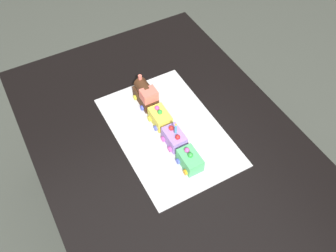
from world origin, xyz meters
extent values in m
plane|color=#474C44|center=(0.00, 0.00, 0.00)|extent=(8.00, 8.00, 0.00)
cube|color=black|center=(0.00, 0.00, 0.72)|extent=(1.40, 1.00, 0.03)
cube|color=black|center=(-0.64, -0.44, 0.35)|extent=(0.07, 0.07, 0.71)
cube|color=black|center=(-0.64, 0.44, 0.35)|extent=(0.07, 0.07, 0.71)
cube|color=silver|center=(-0.02, 0.02, 0.74)|extent=(0.60, 0.40, 0.00)
cube|color=#472816|center=(-0.21, 0.02, 0.77)|extent=(0.12, 0.06, 0.05)
cylinder|color=#472816|center=(-0.23, 0.02, 0.81)|extent=(0.07, 0.05, 0.05)
cube|color=#F27260|center=(-0.18, 0.02, 0.82)|extent=(0.06, 0.06, 0.04)
cylinder|color=#F27260|center=(-0.25, 0.02, 0.84)|extent=(0.02, 0.02, 0.03)
sphere|color=#F4EFCC|center=(-0.28, 0.02, 0.78)|extent=(0.02, 0.02, 0.02)
cylinder|color=yellow|center=(-0.24, -0.02, 0.76)|extent=(0.02, 0.01, 0.02)
cylinder|color=#4C59D8|center=(-0.18, -0.02, 0.76)|extent=(0.02, 0.01, 0.02)
cylinder|color=#4C59D8|center=(-0.24, 0.05, 0.76)|extent=(0.02, 0.01, 0.02)
cylinder|color=orange|center=(-0.18, 0.05, 0.76)|extent=(0.02, 0.01, 0.02)
cube|color=#F4E04C|center=(-0.08, 0.02, 0.77)|extent=(0.10, 0.06, 0.06)
cylinder|color=yellow|center=(-0.11, -0.02, 0.76)|extent=(0.02, 0.01, 0.02)
cylinder|color=#4C59D8|center=(-0.05, -0.02, 0.76)|extent=(0.02, 0.01, 0.02)
cylinder|color=#4C59D8|center=(-0.11, 0.05, 0.76)|extent=(0.02, 0.01, 0.02)
cylinder|color=green|center=(-0.05, 0.05, 0.76)|extent=(0.02, 0.01, 0.02)
sphere|color=green|center=(-0.08, 0.02, 0.81)|extent=(0.02, 0.02, 0.02)
sphere|color=#D84CB2|center=(-0.10, 0.02, 0.81)|extent=(0.02, 0.02, 0.02)
cube|color=#AD84E0|center=(0.04, 0.02, 0.77)|extent=(0.10, 0.06, 0.06)
cylinder|color=#D84CB2|center=(0.01, -0.02, 0.76)|extent=(0.02, 0.01, 0.02)
cylinder|color=#D84CB2|center=(0.07, -0.02, 0.76)|extent=(0.02, 0.01, 0.02)
cylinder|color=yellow|center=(0.01, 0.05, 0.76)|extent=(0.02, 0.01, 0.02)
cylinder|color=orange|center=(0.07, 0.05, 0.76)|extent=(0.02, 0.01, 0.02)
sphere|color=red|center=(0.06, 0.02, 0.81)|extent=(0.02, 0.02, 0.02)
sphere|color=red|center=(0.01, 0.02, 0.81)|extent=(0.02, 0.02, 0.02)
cube|color=#59CC7A|center=(0.16, 0.02, 0.77)|extent=(0.10, 0.06, 0.06)
cylinder|color=#4C59D8|center=(0.13, -0.02, 0.76)|extent=(0.02, 0.01, 0.02)
cylinder|color=orange|center=(0.18, -0.02, 0.76)|extent=(0.02, 0.01, 0.02)
cylinder|color=#4C59D8|center=(0.13, 0.05, 0.76)|extent=(0.02, 0.01, 0.02)
cylinder|color=#4C59D8|center=(0.18, 0.05, 0.76)|extent=(0.02, 0.01, 0.02)
sphere|color=green|center=(0.16, 0.02, 0.81)|extent=(0.02, 0.02, 0.02)
sphere|color=#D84CB2|center=(0.13, 0.02, 0.81)|extent=(0.02, 0.02, 0.02)
cylinder|color=#4CA5E5|center=(0.05, 0.02, 0.84)|extent=(0.01, 0.01, 0.05)
cone|color=yellow|center=(0.05, 0.02, 0.87)|extent=(0.01, 0.01, 0.01)
camera|label=1|loc=(0.79, -0.42, 1.93)|focal=39.94mm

